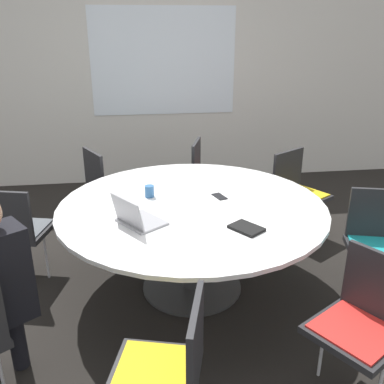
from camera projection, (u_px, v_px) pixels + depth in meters
name	position (u px, v px, depth m)	size (l,w,h in m)	color
ground_plane	(192.00, 287.00, 3.47)	(16.00, 16.00, 0.00)	black
wall_back	(164.00, 78.00, 5.43)	(8.00, 0.07, 2.70)	silver
conference_table	(192.00, 218.00, 3.24)	(2.00, 2.00, 0.73)	#333333
chair_1	(168.00, 366.00, 1.99)	(0.52, 0.53, 0.85)	#262628
chair_2	(364.00, 317.00, 2.32)	(0.59, 0.59, 0.85)	#262628
chair_3	(378.00, 238.00, 3.18)	(0.53, 0.52, 0.85)	#262628
chair_4	(297.00, 188.00, 4.17)	(0.60, 0.59, 0.85)	#262628
chair_5	(208.00, 173.00, 4.58)	(0.53, 0.55, 0.85)	#262628
chair_6	(107.00, 182.00, 4.31)	(0.58, 0.58, 0.85)	#262628
chair_7	(16.00, 226.00, 3.37)	(0.53, 0.52, 0.85)	#262628
laptop	(136.00, 218.00, 2.86)	(0.39, 0.40, 0.21)	#99999E
spiral_notebook	(246.00, 228.00, 2.81)	(0.24, 0.26, 0.02)	black
coffee_cup	(149.00, 191.00, 3.33)	(0.07, 0.07, 0.09)	#33669E
cell_phone	(219.00, 196.00, 3.34)	(0.11, 0.15, 0.01)	black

